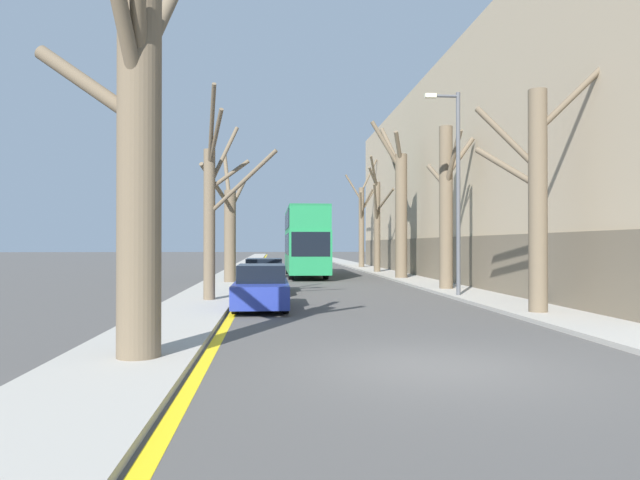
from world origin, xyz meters
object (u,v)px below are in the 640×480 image
(street_tree_left_1, at_px, (213,210))
(lamp_post, at_px, (456,183))
(street_tree_left_0, at_px, (138,152))
(street_tree_right_2, at_px, (400,205))
(street_tree_right_1, at_px, (446,202))
(street_tree_right_3, at_px, (377,222))
(street_tree_left_2, at_px, (229,227))
(street_tree_right_4, at_px, (362,221))
(double_decker_bus, at_px, (305,238))
(parked_car_1, at_px, (264,277))
(parked_car_0, at_px, (261,288))
(street_tree_right_0, at_px, (537,193))

(street_tree_left_1, xyz_separation_m, lamp_post, (9.23, 1.09, 1.14))
(street_tree_left_0, bearing_deg, street_tree_right_2, 66.93)
(street_tree_right_1, height_order, street_tree_right_3, street_tree_right_3)
(street_tree_right_1, bearing_deg, street_tree_left_2, 152.09)
(street_tree_left_0, xyz_separation_m, street_tree_left_2, (0.08, 20.11, -0.70))
(street_tree_right_1, bearing_deg, street_tree_right_4, 89.90)
(street_tree_left_1, relative_size, double_decker_bus, 0.65)
(street_tree_right_1, relative_size, street_tree_right_2, 0.78)
(street_tree_left_2, height_order, parked_car_1, street_tree_left_2)
(street_tree_right_1, height_order, parked_car_0, street_tree_right_1)
(parked_car_1, bearing_deg, street_tree_right_1, 3.29)
(street_tree_left_1, distance_m, street_tree_left_2, 9.75)
(street_tree_right_0, distance_m, parked_car_1, 12.02)
(street_tree_right_4, bearing_deg, parked_car_0, -104.91)
(street_tree_right_3, distance_m, double_decker_bus, 6.58)
(street_tree_right_3, bearing_deg, double_decker_bus, -146.92)
(street_tree_left_2, relative_size, street_tree_right_1, 0.97)
(street_tree_right_4, xyz_separation_m, double_decker_bus, (-5.69, -12.19, -1.67))
(parked_car_1, bearing_deg, double_decker_bus, 78.92)
(street_tree_left_1, distance_m, street_tree_right_1, 10.86)
(street_tree_right_0, height_order, street_tree_right_1, street_tree_right_0)
(street_tree_right_0, xyz_separation_m, street_tree_right_3, (-0.20, 24.62, 0.14))
(street_tree_right_2, bearing_deg, street_tree_left_0, -113.07)
(street_tree_right_4, xyz_separation_m, lamp_post, (-0.70, -27.74, 0.32))
(street_tree_left_0, distance_m, street_tree_right_2, 25.28)
(street_tree_right_2, distance_m, parked_car_0, 17.16)
(street_tree_right_1, bearing_deg, street_tree_left_0, -124.40)
(street_tree_right_1, xyz_separation_m, street_tree_right_3, (-0.24, 15.74, -0.25))
(street_tree_left_2, relative_size, lamp_post, 0.89)
(street_tree_left_1, relative_size, street_tree_right_3, 0.88)
(street_tree_left_1, bearing_deg, street_tree_right_2, 53.11)
(street_tree_right_3, height_order, parked_car_1, street_tree_right_3)
(street_tree_left_2, xyz_separation_m, street_tree_right_3, (9.81, 10.42, 0.73))
(street_tree_right_2, relative_size, street_tree_right_4, 0.98)
(street_tree_right_3, bearing_deg, street_tree_right_2, -89.88)
(street_tree_right_4, distance_m, parked_car_1, 26.41)
(street_tree_left_2, relative_size, street_tree_right_3, 0.86)
(street_tree_right_3, distance_m, lamp_post, 19.09)
(street_tree_right_0, bearing_deg, street_tree_left_0, -149.60)
(street_tree_right_1, bearing_deg, street_tree_right_0, -90.26)
(street_tree_right_3, xyz_separation_m, parked_car_0, (-7.90, -22.05, -3.06))
(street_tree_right_1, xyz_separation_m, parked_car_0, (-8.13, -6.30, -3.31))
(street_tree_left_2, relative_size, street_tree_right_0, 0.93)
(street_tree_left_0, bearing_deg, street_tree_right_4, 75.46)
(street_tree_right_3, distance_m, parked_car_0, 23.62)
(double_decker_bus, height_order, lamp_post, lamp_post)
(street_tree_left_1, relative_size, parked_car_1, 1.68)
(parked_car_0, xyz_separation_m, lamp_post, (7.47, 2.97, 3.79))
(street_tree_right_0, relative_size, double_decker_bus, 0.69)
(street_tree_right_1, height_order, street_tree_right_4, street_tree_right_4)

